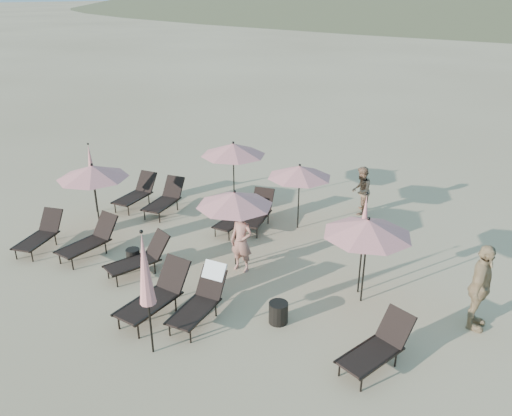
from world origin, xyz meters
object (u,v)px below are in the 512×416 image
Objects in this scene: lounger_4 at (202,297)px; umbrella_closed_1 at (364,224)px; umbrella_open_1 at (235,199)px; umbrella_closed_0 at (145,270)px; umbrella_closed_2 at (91,165)px; lounger_9 at (257,212)px; beachgoer_a at (242,241)px; lounger_2 at (140,257)px; beachgoer_b at (361,191)px; umbrella_open_2 at (368,227)px; lounger_3 at (156,294)px; umbrella_open_0 at (92,172)px; lounger_6 at (137,193)px; lounger_0 at (41,234)px; side_table_0 at (133,257)px; lounger_5 at (378,346)px; side_table_1 at (278,313)px; lounger_1 at (90,240)px; lounger_8 at (235,217)px; umbrella_open_4 at (300,172)px; lounger_7 at (165,198)px; beachgoer_c at (480,288)px; umbrella_open_3 at (233,149)px.

umbrella_closed_1 is (2.44, 2.83, 1.28)m from lounger_4.
umbrella_open_1 is 0.78× the size of umbrella_closed_0.
umbrella_closed_0 is at bearing -31.85° from umbrella_closed_2.
beachgoer_a is at bearing -79.45° from lounger_9.
beachgoer_b reaches higher than lounger_2.
beachgoer_b is (-2.03, 4.68, -1.10)m from umbrella_open_2.
lounger_3 is 2.66m from beachgoer_a.
umbrella_open_0 is (-5.18, 1.57, 1.41)m from lounger_4.
umbrella_open_0 is (0.62, -2.10, 1.46)m from lounger_6.
lounger_9 is at bearing 28.58° from lounger_0.
side_table_0 is at bearing -4.56° from lounger_0.
umbrella_open_0 is 4.57× the size of side_table_0.
side_table_0 is (2.26, -0.81, -1.68)m from umbrella_open_0.
lounger_5 reaches higher than side_table_0.
umbrella_closed_0 is (1.52, -6.01, 1.41)m from lounger_9.
umbrella_closed_1 is 2.75m from side_table_1.
side_table_0 is at bearing -179.85° from side_table_1.
lounger_4 reaches higher than lounger_2.
lounger_1 reaches higher than lounger_8.
side_table_1 is (1.55, 2.21, -1.63)m from umbrella_closed_0.
lounger_4 reaches higher than lounger_6.
side_table_0 is at bearing -119.12° from umbrella_open_4.
lounger_0 is 0.95× the size of lounger_9.
lounger_5 is (6.24, 0.03, -0.00)m from lounger_2.
lounger_7 is at bearing -162.37° from umbrella_open_4.
umbrella_closed_2 is 11.55m from beachgoer_c.
lounger_2 is at bearing -25.88° from umbrella_closed_2.
beachgoer_c is (10.19, 1.37, -0.95)m from umbrella_open_0.
umbrella_open_0 is at bearing -170.63° from umbrella_closed_1.
lounger_0 is 0.79× the size of umbrella_open_0.
umbrella_closed_2 reaches higher than side_table_0.
beachgoer_a reaches higher than side_table_1.
lounger_2 is 0.65× the size of umbrella_closed_0.
side_table_0 is at bearing -162.43° from umbrella_open_2.
lounger_0 is 4.89m from lounger_3.
lounger_8 is 4.27m from umbrella_open_0.
side_table_0 is 0.30× the size of beachgoer_b.
lounger_5 reaches higher than lounger_0.
umbrella_open_4 is 5.97m from beachgoer_c.
umbrella_closed_2 is (-4.03, 1.95, 1.17)m from lounger_2.
umbrella_closed_1 reaches higher than lounger_9.
beachgoer_b reaches higher than lounger_7.
side_table_1 is (2.23, -1.52, -1.61)m from umbrella_open_1.
umbrella_open_3 reaches higher than side_table_0.
lounger_8 is 2.34m from umbrella_open_3.
umbrella_open_3 is at bearing 32.72° from lounger_7.
umbrella_open_2 reaches higher than lounger_9.
umbrella_open_0 is (0.60, 1.53, 1.48)m from lounger_0.
side_table_1 is at bearing 54.99° from umbrella_closed_0.
beachgoer_c is at bearing 15.38° from side_table_0.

